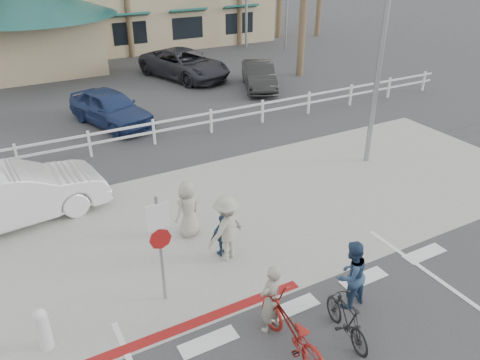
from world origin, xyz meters
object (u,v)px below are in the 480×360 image
bike_black (347,319)px  car_white_sedan (13,195)px  sign_post (160,245)px  bike_red (292,330)px

bike_black → car_white_sedan: car_white_sedan is taller
sign_post → bike_black: sign_post is taller
sign_post → bike_red: 3.14m
bike_red → sign_post: bearing=-59.5°
bike_red → bike_black: bearing=167.6°
bike_black → car_white_sedan: size_ratio=0.31×
bike_black → car_white_sedan: bearing=-47.5°
bike_red → bike_black: 1.18m
sign_post → car_white_sedan: sign_post is taller
bike_black → car_white_sedan: 9.35m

